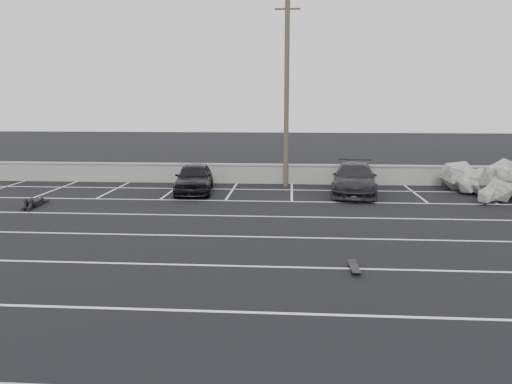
# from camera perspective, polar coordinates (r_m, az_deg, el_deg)

# --- Properties ---
(ground) EXTENTS (120.00, 120.00, 0.00)m
(ground) POSITION_cam_1_polar(r_m,az_deg,el_deg) (13.67, -0.14, -8.51)
(ground) COLOR black
(ground) RESTS_ON ground
(seawall) EXTENTS (50.00, 0.45, 1.06)m
(seawall) POSITION_cam_1_polar(r_m,az_deg,el_deg) (27.20, 2.02, 2.13)
(seawall) COLOR gray
(seawall) RESTS_ON ground
(stall_lines) EXTENTS (36.00, 20.05, 0.01)m
(stall_lines) POSITION_cam_1_polar(r_m,az_deg,el_deg) (17.89, 0.63, -3.95)
(stall_lines) COLOR silver
(stall_lines) RESTS_ON ground
(car_left) EXTENTS (2.17, 4.44, 1.46)m
(car_left) POSITION_cam_1_polar(r_m,az_deg,el_deg) (24.61, -7.09, 1.62)
(car_left) COLOR black
(car_left) RESTS_ON ground
(car_right) EXTENTS (2.65, 5.27, 1.47)m
(car_right) POSITION_cam_1_polar(r_m,az_deg,el_deg) (24.50, 11.18, 1.48)
(car_right) COLOR black
(car_right) RESTS_ON ground
(utility_pole) EXTENTS (1.28, 0.26, 9.60)m
(utility_pole) POSITION_cam_1_polar(r_m,az_deg,el_deg) (26.11, 3.52, 11.27)
(utility_pole) COLOR #4C4238
(utility_pole) RESTS_ON ground
(trash_bin) EXTENTS (0.82, 0.82, 1.00)m
(trash_bin) POSITION_cam_1_polar(r_m,az_deg,el_deg) (27.44, 21.11, 1.43)
(trash_bin) COLOR black
(trash_bin) RESTS_ON ground
(person) EXTENTS (1.74, 2.73, 0.48)m
(person) POSITION_cam_1_polar(r_m,az_deg,el_deg) (23.52, -23.89, -0.80)
(person) COLOR black
(person) RESTS_ON ground
(skateboard) EXTENTS (0.26, 0.87, 0.10)m
(skateboard) POSITION_cam_1_polar(r_m,az_deg,el_deg) (13.57, 11.18, -8.49)
(skateboard) COLOR black
(skateboard) RESTS_ON ground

